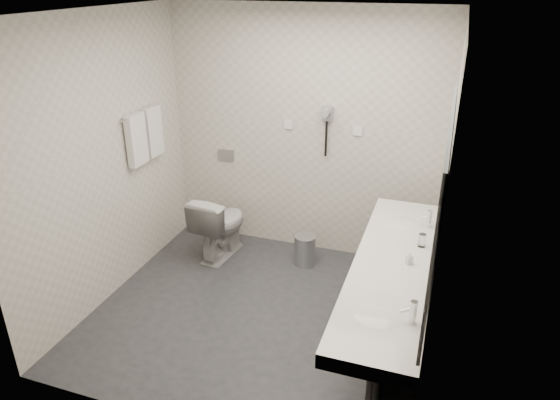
% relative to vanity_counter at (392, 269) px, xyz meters
% --- Properties ---
extents(floor, '(2.80, 2.80, 0.00)m').
position_rel_vanity_counter_xyz_m(floor, '(-1.12, 0.20, -0.80)').
color(floor, '#28292D').
rests_on(floor, ground).
extents(ceiling, '(2.80, 2.80, 0.00)m').
position_rel_vanity_counter_xyz_m(ceiling, '(-1.12, 0.20, 1.70)').
color(ceiling, silver).
rests_on(ceiling, wall_back).
extents(wall_back, '(2.80, 0.00, 2.80)m').
position_rel_vanity_counter_xyz_m(wall_back, '(-1.12, 1.50, 0.45)').
color(wall_back, beige).
rests_on(wall_back, floor).
extents(wall_front, '(2.80, 0.00, 2.80)m').
position_rel_vanity_counter_xyz_m(wall_front, '(-1.12, -1.10, 0.45)').
color(wall_front, beige).
rests_on(wall_front, floor).
extents(wall_left, '(0.00, 2.60, 2.60)m').
position_rel_vanity_counter_xyz_m(wall_left, '(-2.52, 0.20, 0.45)').
color(wall_left, beige).
rests_on(wall_left, floor).
extents(wall_right, '(0.00, 2.60, 2.60)m').
position_rel_vanity_counter_xyz_m(wall_right, '(0.27, 0.20, 0.45)').
color(wall_right, beige).
rests_on(wall_right, floor).
extents(vanity_counter, '(0.55, 2.20, 0.10)m').
position_rel_vanity_counter_xyz_m(vanity_counter, '(0.00, 0.00, 0.00)').
color(vanity_counter, silver).
rests_on(vanity_counter, floor).
extents(vanity_panel, '(0.03, 2.15, 0.75)m').
position_rel_vanity_counter_xyz_m(vanity_panel, '(0.02, 0.00, -0.42)').
color(vanity_panel, gray).
rests_on(vanity_panel, floor).
extents(vanity_post_far, '(0.06, 0.06, 0.75)m').
position_rel_vanity_counter_xyz_m(vanity_post_far, '(0.05, 1.04, -0.42)').
color(vanity_post_far, silver).
rests_on(vanity_post_far, floor).
extents(mirror, '(0.02, 2.20, 1.05)m').
position_rel_vanity_counter_xyz_m(mirror, '(0.26, 0.00, 0.65)').
color(mirror, '#B2BCC6').
rests_on(mirror, wall_right).
extents(basin_near, '(0.40, 0.31, 0.05)m').
position_rel_vanity_counter_xyz_m(basin_near, '(0.00, -0.65, 0.04)').
color(basin_near, silver).
rests_on(basin_near, vanity_counter).
extents(basin_far, '(0.40, 0.31, 0.05)m').
position_rel_vanity_counter_xyz_m(basin_far, '(0.00, 0.65, 0.04)').
color(basin_far, silver).
rests_on(basin_far, vanity_counter).
extents(faucet_near, '(0.04, 0.04, 0.15)m').
position_rel_vanity_counter_xyz_m(faucet_near, '(0.19, -0.65, 0.12)').
color(faucet_near, silver).
rests_on(faucet_near, vanity_counter).
extents(faucet_far, '(0.04, 0.04, 0.15)m').
position_rel_vanity_counter_xyz_m(faucet_far, '(0.19, 0.65, 0.12)').
color(faucet_far, silver).
rests_on(faucet_far, vanity_counter).
extents(soap_bottle_a, '(0.06, 0.06, 0.09)m').
position_rel_vanity_counter_xyz_m(soap_bottle_a, '(0.11, 0.02, 0.10)').
color(soap_bottle_a, beige).
rests_on(soap_bottle_a, vanity_counter).
extents(glass_left, '(0.07, 0.07, 0.10)m').
position_rel_vanity_counter_xyz_m(glass_left, '(0.17, 0.31, 0.10)').
color(glass_left, silver).
rests_on(glass_left, vanity_counter).
extents(toilet, '(0.46, 0.73, 0.70)m').
position_rel_vanity_counter_xyz_m(toilet, '(-1.86, 1.02, -0.45)').
color(toilet, silver).
rests_on(toilet, floor).
extents(flush_plate, '(0.18, 0.02, 0.12)m').
position_rel_vanity_counter_xyz_m(flush_plate, '(-1.98, 1.49, 0.15)').
color(flush_plate, '#B2B5BA').
rests_on(flush_plate, wall_back).
extents(pedal_bin, '(0.22, 0.22, 0.30)m').
position_rel_vanity_counter_xyz_m(pedal_bin, '(-0.97, 1.13, -0.65)').
color(pedal_bin, '#B2B5BA').
rests_on(pedal_bin, floor).
extents(bin_lid, '(0.22, 0.22, 0.02)m').
position_rel_vanity_counter_xyz_m(bin_lid, '(-0.97, 1.13, -0.49)').
color(bin_lid, '#B2B5BA').
rests_on(bin_lid, pedal_bin).
extents(towel_rail, '(0.02, 0.62, 0.02)m').
position_rel_vanity_counter_xyz_m(towel_rail, '(-2.47, 0.75, 0.75)').
color(towel_rail, silver).
rests_on(towel_rail, wall_left).
extents(towel_near, '(0.07, 0.24, 0.48)m').
position_rel_vanity_counter_xyz_m(towel_near, '(-2.46, 0.61, 0.53)').
color(towel_near, silver).
rests_on(towel_near, towel_rail).
extents(towel_far, '(0.07, 0.24, 0.48)m').
position_rel_vanity_counter_xyz_m(towel_far, '(-2.46, 0.89, 0.53)').
color(towel_far, silver).
rests_on(towel_far, towel_rail).
extents(dryer_cradle, '(0.10, 0.04, 0.14)m').
position_rel_vanity_counter_xyz_m(dryer_cradle, '(-0.88, 1.47, 0.70)').
color(dryer_cradle, gray).
rests_on(dryer_cradle, wall_back).
extents(dryer_barrel, '(0.08, 0.14, 0.08)m').
position_rel_vanity_counter_xyz_m(dryer_barrel, '(-0.88, 1.40, 0.73)').
color(dryer_barrel, gray).
rests_on(dryer_barrel, dryer_cradle).
extents(dryer_cord, '(0.02, 0.02, 0.35)m').
position_rel_vanity_counter_xyz_m(dryer_cord, '(-0.88, 1.46, 0.45)').
color(dryer_cord, black).
rests_on(dryer_cord, dryer_cradle).
extents(switch_plate_a, '(0.09, 0.02, 0.09)m').
position_rel_vanity_counter_xyz_m(switch_plate_a, '(-1.27, 1.49, 0.55)').
color(switch_plate_a, silver).
rests_on(switch_plate_a, wall_back).
extents(switch_plate_b, '(0.09, 0.02, 0.09)m').
position_rel_vanity_counter_xyz_m(switch_plate_b, '(-0.57, 1.49, 0.55)').
color(switch_plate_b, silver).
rests_on(switch_plate_b, wall_back).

